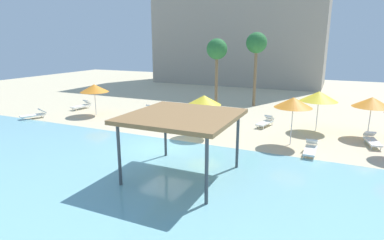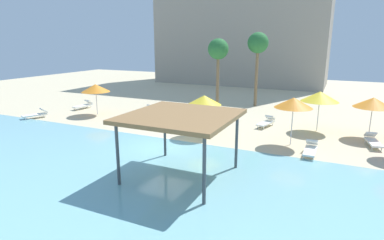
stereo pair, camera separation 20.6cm
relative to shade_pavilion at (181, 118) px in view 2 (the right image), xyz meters
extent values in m
plane|color=beige|center=(-2.65, 3.10, -2.74)|extent=(80.00, 80.00, 0.00)
cube|color=#7AB7C1|center=(-2.65, -2.15, -2.72)|extent=(44.00, 13.50, 0.04)
cylinder|color=#42474C|center=(-1.96, 1.96, -1.38)|extent=(0.14, 0.14, 2.72)
cylinder|color=#42474C|center=(1.96, 1.96, -1.38)|extent=(0.14, 0.14, 2.72)
cylinder|color=#42474C|center=(-1.96, -1.96, -1.38)|extent=(0.14, 0.14, 2.72)
cylinder|color=#42474C|center=(1.96, -1.96, -1.38)|extent=(0.14, 0.14, 2.72)
cube|color=olive|center=(0.00, 0.00, 0.08)|extent=(4.63, 4.63, 0.18)
cylinder|color=silver|center=(-12.10, 8.17, -1.77)|extent=(0.06, 0.06, 1.93)
cone|color=orange|center=(-12.10, 8.17, -0.49)|extent=(2.33, 2.33, 0.64)
cylinder|color=silver|center=(5.01, 10.69, -1.71)|extent=(0.06, 0.06, 2.06)
cone|color=yellow|center=(5.01, 10.69, -0.34)|extent=(2.48, 2.48, 0.68)
cylinder|color=silver|center=(8.13, 10.41, -1.75)|extent=(0.06, 0.06, 1.97)
cone|color=orange|center=(8.13, 10.41, -0.45)|extent=(2.32, 2.32, 0.64)
cylinder|color=silver|center=(3.82, 6.82, -1.62)|extent=(0.06, 0.06, 2.25)
cone|color=orange|center=(3.82, 6.82, -0.19)|extent=(2.18, 2.18, 0.60)
cylinder|color=silver|center=(-1.56, 6.30, -1.70)|extent=(0.06, 0.06, 2.07)
cone|color=yellow|center=(-1.56, 6.30, -0.37)|extent=(2.20, 2.20, 0.60)
cylinder|color=white|center=(-14.80, 8.67, -2.63)|extent=(0.05, 0.05, 0.22)
cylinder|color=white|center=(-15.27, 8.73, -2.63)|extent=(0.05, 0.05, 0.22)
cylinder|color=white|center=(-14.61, 10.09, -2.63)|extent=(0.05, 0.05, 0.22)
cylinder|color=white|center=(-15.08, 10.16, -2.63)|extent=(0.05, 0.05, 0.22)
cube|color=white|center=(-14.94, 9.41, -2.47)|extent=(0.83, 1.86, 0.10)
cube|color=white|center=(-14.84, 10.15, -2.19)|extent=(0.66, 0.58, 0.40)
cylinder|color=white|center=(-15.80, 4.21, -2.63)|extent=(0.05, 0.05, 0.22)
cylinder|color=white|center=(-16.24, 4.41, -2.63)|extent=(0.05, 0.05, 0.22)
cylinder|color=white|center=(-15.20, 5.52, -2.63)|extent=(0.05, 0.05, 0.22)
cylinder|color=white|center=(-15.64, 5.72, -2.63)|extent=(0.05, 0.05, 0.22)
cube|color=white|center=(-15.72, 4.96, -2.47)|extent=(1.29, 1.89, 0.10)
cube|color=white|center=(-15.41, 5.64, -2.19)|extent=(0.76, 0.71, 0.40)
cylinder|color=white|center=(8.63, 7.81, -2.63)|extent=(0.05, 0.05, 0.22)
cylinder|color=white|center=(8.16, 7.72, -2.63)|extent=(0.05, 0.05, 0.22)
cylinder|color=white|center=(8.36, 9.23, -2.63)|extent=(0.05, 0.05, 0.22)
cylinder|color=white|center=(7.89, 9.14, -2.63)|extent=(0.05, 0.05, 0.22)
cube|color=white|center=(8.26, 8.48, -2.47)|extent=(0.92, 1.88, 0.10)
cube|color=white|center=(8.12, 9.20, -2.19)|extent=(0.68, 0.61, 0.40)
cylinder|color=white|center=(5.29, 4.61, -2.63)|extent=(0.05, 0.05, 0.22)
cylinder|color=white|center=(4.81, 4.62, -2.63)|extent=(0.05, 0.05, 0.22)
cylinder|color=white|center=(5.30, 6.05, -2.63)|extent=(0.05, 0.05, 0.22)
cylinder|color=white|center=(4.82, 6.06, -2.63)|extent=(0.05, 0.05, 0.22)
cube|color=white|center=(5.05, 5.34, -2.47)|extent=(0.62, 1.81, 0.10)
cube|color=white|center=(5.06, 6.08, -2.19)|extent=(0.60, 0.51, 0.40)
cylinder|color=white|center=(1.64, 9.49, -2.63)|extent=(0.05, 0.05, 0.22)
cylinder|color=white|center=(1.17, 9.60, -2.63)|extent=(0.05, 0.05, 0.22)
cylinder|color=white|center=(1.98, 10.89, -2.63)|extent=(0.05, 0.05, 0.22)
cylinder|color=white|center=(1.51, 11.00, -2.63)|extent=(0.05, 0.05, 0.22)
cube|color=white|center=(1.57, 10.24, -2.47)|extent=(1.01, 1.89, 0.10)
cube|color=white|center=(1.75, 10.96, -2.19)|extent=(0.70, 0.64, 0.40)
cylinder|color=white|center=(-8.52, 9.18, -2.63)|extent=(0.05, 0.05, 0.22)
cylinder|color=white|center=(-8.98, 9.31, -2.63)|extent=(0.05, 0.05, 0.22)
cylinder|color=white|center=(-8.12, 10.57, -2.63)|extent=(0.05, 0.05, 0.22)
cylinder|color=white|center=(-8.59, 10.70, -2.63)|extent=(0.05, 0.05, 0.22)
cube|color=white|center=(-8.55, 9.94, -2.47)|extent=(1.07, 1.90, 0.10)
cube|color=white|center=(-8.35, 10.66, -2.19)|extent=(0.72, 0.65, 0.40)
cylinder|color=brown|center=(-4.23, 15.78, -0.26)|extent=(0.28, 0.28, 4.97)
sphere|color=#286B33|center=(-4.23, 15.78, 2.58)|extent=(1.90, 1.90, 1.90)
cylinder|color=brown|center=(-1.00, 17.40, 0.02)|extent=(0.28, 0.28, 5.52)
sphere|color=#286B33|center=(-1.00, 17.40, 3.13)|extent=(1.90, 1.90, 1.90)
cube|color=#9E9384|center=(-7.45, 33.80, 7.29)|extent=(23.69, 9.40, 20.06)
camera|label=1|loc=(5.96, -11.99, 3.23)|focal=29.56mm
camera|label=2|loc=(6.14, -11.90, 3.23)|focal=29.56mm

